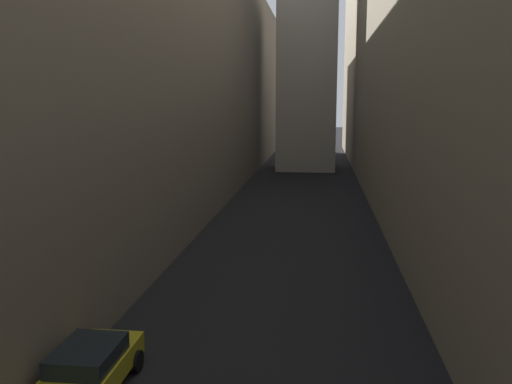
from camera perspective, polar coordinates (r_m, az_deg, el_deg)
ground_plane at (r=42.08m, az=4.36°, el=-1.32°), size 264.00×264.00×0.00m
building_block_left at (r=45.77m, az=-12.15°, el=12.27°), size 14.87×108.00×20.53m
building_block_right at (r=44.84m, az=21.00°, el=14.99°), size 13.35×108.00×25.31m
parked_car_left_third at (r=15.88m, az=-17.30°, el=-17.51°), size 1.90×4.59×1.41m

